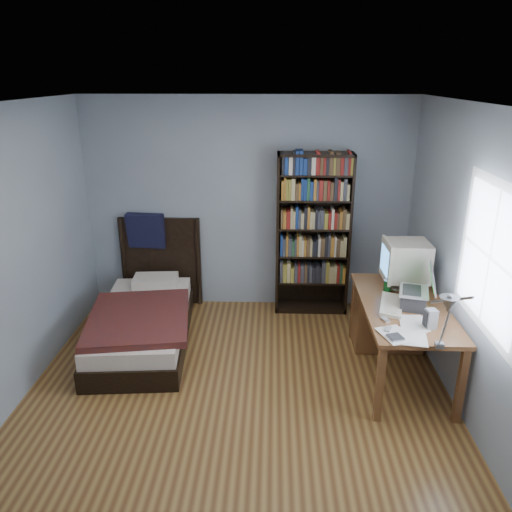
% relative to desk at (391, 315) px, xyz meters
% --- Properties ---
extents(room, '(4.20, 4.24, 2.50)m').
position_rel_desk_xyz_m(room, '(-1.48, -0.97, 0.84)').
color(room, brown).
rests_on(room, ground).
extents(desk, '(0.75, 1.49, 0.73)m').
position_rel_desk_xyz_m(desk, '(0.00, 0.00, 0.00)').
color(desk, brown).
rests_on(desk, floor).
extents(crt_monitor, '(0.42, 0.40, 0.47)m').
position_rel_desk_xyz_m(crt_monitor, '(0.08, -0.00, 0.59)').
color(crt_monitor, beige).
rests_on(crt_monitor, desk).
extents(laptop, '(0.39, 0.38, 0.40)m').
position_rel_desk_xyz_m(laptop, '(0.08, -0.46, 0.43)').
color(laptop, '#2D2D30').
rests_on(laptop, desk).
extents(desk_lamp, '(0.24, 0.54, 0.64)m').
position_rel_desk_xyz_m(desk_lamp, '(-0.04, -1.55, 0.83)').
color(desk_lamp, '#99999E').
rests_on(desk_lamp, desk).
extents(keyboard, '(0.30, 0.51, 0.05)m').
position_rel_desk_xyz_m(keyboard, '(-0.13, -0.46, 0.33)').
color(keyboard, beige).
rests_on(keyboard, desk).
extents(speaker, '(0.10, 0.10, 0.17)m').
position_rel_desk_xyz_m(speaker, '(0.10, -0.85, 0.40)').
color(speaker, gray).
rests_on(speaker, desk).
extents(soda_can, '(0.07, 0.07, 0.13)m').
position_rel_desk_xyz_m(soda_can, '(-0.11, -0.16, 0.38)').
color(soda_can, '#073607').
rests_on(soda_can, desk).
extents(mouse, '(0.06, 0.11, 0.04)m').
position_rel_desk_xyz_m(mouse, '(-0.02, -0.08, 0.34)').
color(mouse, silver).
rests_on(mouse, desk).
extents(phone_silver, '(0.08, 0.10, 0.02)m').
position_rel_desk_xyz_m(phone_silver, '(-0.24, -0.73, 0.33)').
color(phone_silver, silver).
rests_on(phone_silver, desk).
extents(phone_grey, '(0.08, 0.11, 0.02)m').
position_rel_desk_xyz_m(phone_grey, '(-0.25, -0.91, 0.33)').
color(phone_grey, gray).
rests_on(phone_grey, desk).
extents(external_drive, '(0.14, 0.14, 0.02)m').
position_rel_desk_xyz_m(external_drive, '(-0.23, -1.05, 0.33)').
color(external_drive, gray).
rests_on(external_drive, desk).
extents(bookshelf, '(0.85, 0.30, 1.89)m').
position_rel_desk_xyz_m(bookshelf, '(-0.74, 0.97, 0.54)').
color(bookshelf, black).
rests_on(bookshelf, floor).
extents(bed, '(1.14, 2.03, 1.16)m').
position_rel_desk_xyz_m(bed, '(-2.57, 0.18, -0.15)').
color(bed, black).
rests_on(bed, floor).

